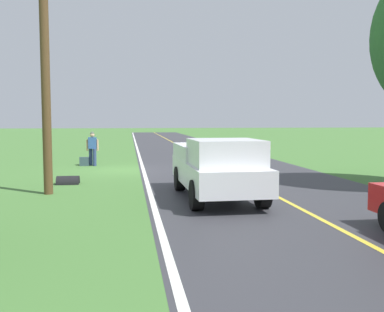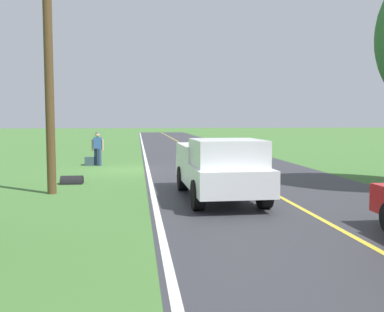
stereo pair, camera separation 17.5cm
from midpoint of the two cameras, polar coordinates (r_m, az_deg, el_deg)
ground_plane at (r=20.97m, az=-7.73°, el=-1.78°), size 200.00×200.00×0.00m
road_surface at (r=21.42m, az=4.84°, el=-1.61°), size 8.05×120.00×0.00m
lane_edge_line at (r=20.97m, az=-5.49°, el=-1.74°), size 0.16×117.60×0.00m
lane_centre_line at (r=21.42m, az=4.84°, el=-1.60°), size 0.14×117.60×0.00m
hitchhiker_walking at (r=23.17m, az=-11.87°, el=1.21°), size 0.62×0.52×1.75m
suitcase_carried at (r=23.20m, az=-12.89°, el=-0.67°), size 0.47×0.21×0.45m
pickup_truck_passing at (r=13.05m, az=4.08°, el=-1.44°), size 2.18×5.44×1.82m
utility_pole_roadside at (r=14.74m, az=-17.68°, el=10.70°), size 0.28×0.28×7.91m
drainage_culvert at (r=16.91m, az=-14.94°, el=-3.47°), size 0.80×0.60×0.60m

